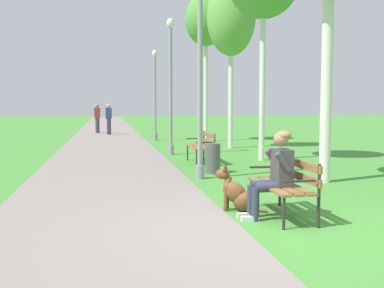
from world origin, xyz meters
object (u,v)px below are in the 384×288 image
object	(u,v)px
park_bench_near	(286,181)
lamp_post_far	(155,94)
pedestrian_further_distant	(109,119)
birch_tree_fourth	(231,17)
litter_bin	(213,158)
park_bench_mid	(202,145)
lamp_post_near	(200,77)
pedestrian_distant	(97,118)
birch_tree_fifth	(206,21)
person_seated_on_near_bench	(275,171)
lamp_post_mid	(171,85)
dog_brown	(238,194)

from	to	relation	value
park_bench_near	lamp_post_far	world-z (taller)	lamp_post_far
pedestrian_further_distant	birch_tree_fourth	bearing A→B (deg)	-61.12
birch_tree_fourth	litter_bin	bearing A→B (deg)	-108.90
park_bench_mid	lamp_post_near	xyz separation A→B (m)	(-0.60, -2.63, 1.68)
lamp_post_near	pedestrian_distant	size ratio (longest dim) A/B	2.57
birch_tree_fifth	pedestrian_further_distant	world-z (taller)	birch_tree_fifth
person_seated_on_near_bench	birch_tree_fourth	world-z (taller)	birch_tree_fourth
person_seated_on_near_bench	lamp_post_mid	world-z (taller)	lamp_post_mid
birch_tree_fourth	pedestrian_distant	bearing A→B (deg)	117.69
park_bench_near	lamp_post_mid	size ratio (longest dim) A/B	0.35
lamp_post_mid	pedestrian_further_distant	world-z (taller)	lamp_post_mid
lamp_post_mid	park_bench_mid	bearing A→B (deg)	-76.22
lamp_post_near	pedestrian_distant	distance (m)	16.52
lamp_post_mid	pedestrian_distant	world-z (taller)	lamp_post_mid
lamp_post_mid	birch_tree_fifth	world-z (taller)	birch_tree_fifth
birch_tree_fourth	litter_bin	size ratio (longest dim) A/B	8.89
lamp_post_far	birch_tree_fifth	distance (m)	3.86
person_seated_on_near_bench	birch_tree_fourth	bearing A→B (deg)	78.22
dog_brown	birch_tree_fourth	size ratio (longest dim) A/B	0.13
pedestrian_further_distant	park_bench_mid	bearing A→B (deg)	-78.38
birch_tree_fourth	lamp_post_mid	bearing A→B (deg)	-143.65
pedestrian_further_distant	lamp_post_far	bearing A→B (deg)	-62.77
birch_tree_fifth	park_bench_mid	bearing A→B (deg)	-102.73
park_bench_mid	birch_tree_fourth	bearing A→B (deg)	65.12
pedestrian_further_distant	park_bench_near	bearing A→B (deg)	-82.42
park_bench_mid	birch_tree_fourth	xyz separation A→B (m)	(1.91, 4.11, 4.25)
litter_bin	birch_tree_fourth	bearing A→B (deg)	71.10
person_seated_on_near_bench	dog_brown	world-z (taller)	person_seated_on_near_bench
park_bench_near	pedestrian_distant	xyz separation A→B (m)	(-3.04, 19.84, 0.33)
park_bench_near	litter_bin	distance (m)	4.32
dog_brown	pedestrian_further_distant	distance (m)	17.93
park_bench_mid	lamp_post_mid	size ratio (longest dim) A/B	0.35
birch_tree_fourth	park_bench_mid	bearing A→B (deg)	-114.88
person_seated_on_near_bench	lamp_post_far	xyz separation A→B (m)	(-0.20, 14.43, 1.40)
birch_tree_fifth	pedestrian_distant	size ratio (longest dim) A/B	3.87
lamp_post_far	birch_tree_fourth	world-z (taller)	birch_tree_fourth
park_bench_mid	birch_tree_fifth	distance (m)	8.92
person_seated_on_near_bench	litter_bin	bearing A→B (deg)	88.46
lamp_post_mid	pedestrian_distant	size ratio (longest dim) A/B	2.63
lamp_post_mid	birch_tree_fourth	world-z (taller)	birch_tree_fourth
person_seated_on_near_bench	pedestrian_further_distant	size ratio (longest dim) A/B	0.76
lamp_post_far	litter_bin	bearing A→B (deg)	-88.16
dog_brown	lamp_post_mid	bearing A→B (deg)	89.45
pedestrian_distant	person_seated_on_near_bench	bearing A→B (deg)	-81.90
park_bench_mid	birch_tree_fourth	world-z (taller)	birch_tree_fourth
person_seated_on_near_bench	lamp_post_far	bearing A→B (deg)	90.80
park_bench_near	birch_tree_fourth	xyz separation A→B (m)	(1.96, 10.30, 4.25)
lamp_post_mid	litter_bin	world-z (taller)	lamp_post_mid
birch_tree_fourth	pedestrian_distant	distance (m)	11.46
birch_tree_fourth	birch_tree_fifth	world-z (taller)	birch_tree_fifth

